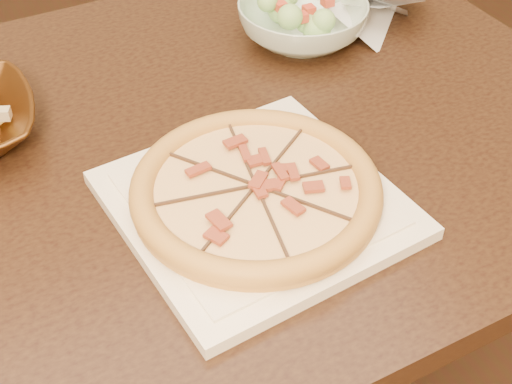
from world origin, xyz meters
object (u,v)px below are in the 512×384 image
dining_table (140,210)px  plate (256,204)px  pizza (256,190)px  salad_bowl (302,22)px

dining_table → plate: (0.10, -0.17, 0.11)m
pizza → salad_bowl: (0.25, 0.34, -0.00)m
plate → pizza: 0.02m
plate → pizza: size_ratio=1.15×
plate → salad_bowl: (0.25, 0.34, 0.02)m
pizza → salad_bowl: salad_bowl is taller
plate → salad_bowl: salad_bowl is taller
dining_table → pizza: size_ratio=4.63×
dining_table → salad_bowl: bearing=25.3°
pizza → salad_bowl: bearing=53.5°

